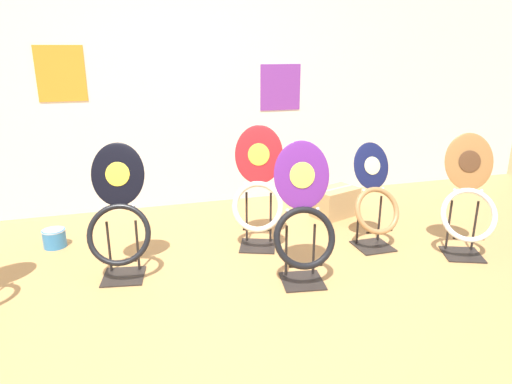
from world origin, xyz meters
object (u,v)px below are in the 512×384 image
storage_box (335,202)px  toilet_seat_display_navy_moon (375,200)px  toilet_seat_display_jazz_black (119,220)px  toilet_seat_display_woodgrain (468,199)px  toilet_seat_display_purple_note (303,221)px  paint_can (54,238)px  toilet_seat_display_crimson_swirl (258,194)px

storage_box → toilet_seat_display_navy_moon: bearing=-91.9°
toilet_seat_display_navy_moon → toilet_seat_display_jazz_black: toilet_seat_display_jazz_black is taller
toilet_seat_display_woodgrain → toilet_seat_display_purple_note: 1.36m
toilet_seat_display_purple_note → paint_can: 2.05m
toilet_seat_display_crimson_swirl → storage_box: bearing=26.9°
toilet_seat_display_woodgrain → paint_can: toilet_seat_display_woodgrain is taller
toilet_seat_display_purple_note → toilet_seat_display_jazz_black: (-1.17, 0.43, -0.02)m
paint_can → toilet_seat_display_crimson_swirl: bearing=-15.9°
toilet_seat_display_crimson_swirl → toilet_seat_display_jazz_black: (-1.05, -0.21, -0.02)m
toilet_seat_display_navy_moon → storage_box: 0.77m
toilet_seat_display_jazz_black → paint_can: (-0.52, 0.66, -0.34)m
toilet_seat_display_woodgrain → toilet_seat_display_jazz_black: (-2.53, 0.38, -0.03)m
paint_can → storage_box: bearing=0.2°
toilet_seat_display_woodgrain → paint_can: bearing=161.2°
toilet_seat_display_navy_moon → toilet_seat_display_jazz_black: size_ratio=0.90×
toilet_seat_display_crimson_swirl → paint_can: (-1.58, 0.45, -0.36)m
toilet_seat_display_navy_moon → toilet_seat_display_crimson_swirl: size_ratio=0.86×
toilet_seat_display_crimson_swirl → paint_can: 1.68m
toilet_seat_display_navy_moon → paint_can: (-2.46, 0.71, -0.31)m
toilet_seat_display_jazz_black → paint_can: toilet_seat_display_jazz_black is taller
toilet_seat_display_navy_moon → toilet_seat_display_crimson_swirl: 0.92m
toilet_seat_display_jazz_black → storage_box: bearing=19.0°
toilet_seat_display_crimson_swirl → toilet_seat_display_purple_note: size_ratio=1.01×
toilet_seat_display_purple_note → toilet_seat_display_jazz_black: 1.25m
toilet_seat_display_navy_moon → toilet_seat_display_woodgrain: bearing=-28.9°
toilet_seat_display_navy_moon → toilet_seat_display_purple_note: size_ratio=0.87×
toilet_seat_display_navy_moon → paint_can: size_ratio=4.56×
toilet_seat_display_navy_moon → toilet_seat_display_woodgrain: 0.68m
toilet_seat_display_woodgrain → paint_can: size_ratio=5.10×
toilet_seat_display_navy_moon → toilet_seat_display_woodgrain: toilet_seat_display_woodgrain is taller
paint_can → toilet_seat_display_woodgrain: bearing=-18.8°
toilet_seat_display_purple_note → toilet_seat_display_jazz_black: toilet_seat_display_purple_note is taller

